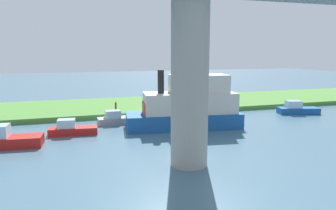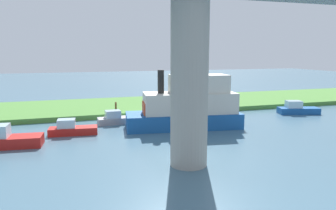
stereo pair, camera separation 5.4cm
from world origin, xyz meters
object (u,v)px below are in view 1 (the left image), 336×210
pontoon_yellow (117,119)px  person_on_bank (203,99)px  mooring_post (116,107)px  riverboat_paddlewheel (187,106)px  houseboat_blue (3,139)px  motorboat_white (72,129)px  bridge_pylon (190,81)px  skiff_small (297,109)px

pontoon_yellow → person_on_bank: bearing=-156.6°
pontoon_yellow → mooring_post: bearing=-97.1°
riverboat_paddlewheel → houseboat_blue: (14.77, 1.73, -1.34)m
motorboat_white → houseboat_blue: (4.74, 2.32, 0.13)m
person_on_bank → houseboat_blue: person_on_bank is taller
mooring_post → pontoon_yellow: 3.66m
bridge_pylon → skiff_small: 21.40m
motorboat_white → pontoon_yellow: motorboat_white is taller
motorboat_white → skiff_small: bearing=-175.7°
skiff_small → mooring_post: bearing=-13.7°
houseboat_blue → pontoon_yellow: (-8.96, -5.25, -0.13)m
mooring_post → motorboat_white: mooring_post is taller
bridge_pylon → person_on_bank: size_ratio=7.29×
person_on_bank → riverboat_paddlewheel: riverboat_paddlewheel is taller
bridge_pylon → skiff_small: bearing=-146.5°
mooring_post → pontoon_yellow: size_ratio=0.26×
person_on_bank → riverboat_paddlewheel: (5.21, 8.29, 0.73)m
riverboat_paddlewheel → motorboat_white: size_ratio=2.64×
person_on_bank → pontoon_yellow: 12.02m
pontoon_yellow → motorboat_white: bearing=34.8°
riverboat_paddlewheel → motorboat_white: bearing=-3.4°
bridge_pylon → houseboat_blue: (11.31, -7.41, -4.48)m
houseboat_blue → skiff_small: bearing=-171.8°
person_on_bank → mooring_post: person_on_bank is taller
houseboat_blue → pontoon_yellow: 10.39m
riverboat_paddlewheel → pontoon_yellow: 6.95m
person_on_bank → pontoon_yellow: person_on_bank is taller
pontoon_yellow → skiff_small: bearing=176.7°
motorboat_white → houseboat_blue: size_ratio=0.79×
mooring_post → skiff_small: size_ratio=0.22×
skiff_small → bridge_pylon: bearing=33.5°
person_on_bank → motorboat_white: size_ratio=0.35×
mooring_post → pontoon_yellow: (0.45, 3.59, -0.54)m
houseboat_blue → motorboat_white: bearing=-153.9°
mooring_post → bridge_pylon: bearing=96.7°
pontoon_yellow → houseboat_blue: bearing=30.4°
motorboat_white → houseboat_blue: 5.28m
riverboat_paddlewheel → skiff_small: (-13.99, -2.40, -1.42)m
riverboat_paddlewheel → houseboat_blue: 14.93m
mooring_post → houseboat_blue: size_ratio=0.20×
bridge_pylon → motorboat_white: bearing=-56.0°
bridge_pylon → person_on_bank: bridge_pylon is taller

